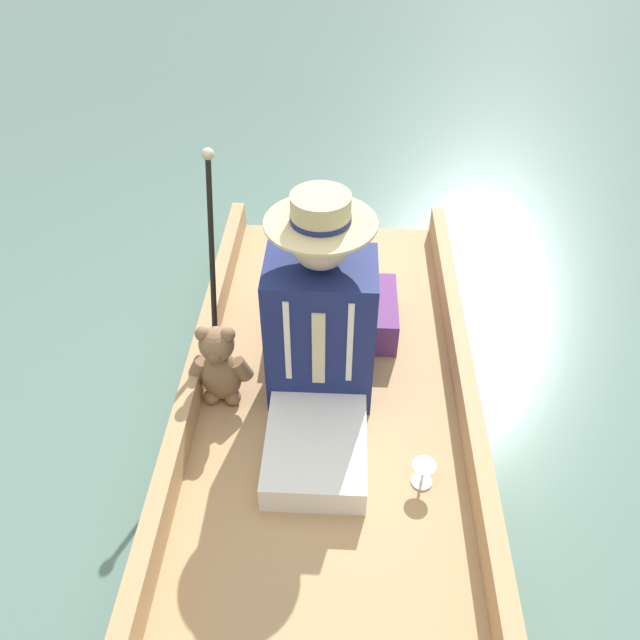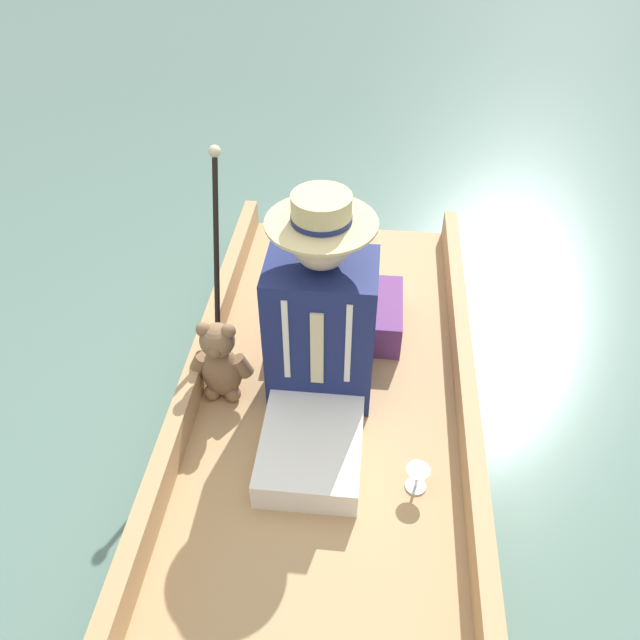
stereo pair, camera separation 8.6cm
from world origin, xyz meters
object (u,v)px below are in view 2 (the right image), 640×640
Objects in this scene: wine_glass at (418,475)px; walking_cane at (216,250)px; teddy_bear at (220,362)px; seated_person at (319,338)px.

wine_glass is 0.11× the size of walking_cane.
walking_cane reaches higher than teddy_bear.
seated_person is at bearing 148.57° from walking_cane.
teddy_bear reaches higher than wine_glass.
teddy_bear is at bearing 98.39° from walking_cane.
teddy_bear is 0.41m from walking_cane.
wine_glass is at bearing 141.49° from walking_cane.
seated_person reaches higher than teddy_bear.
seated_person is 8.78× the size of wine_glass.
walking_cane is at bearing -81.61° from teddy_bear.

